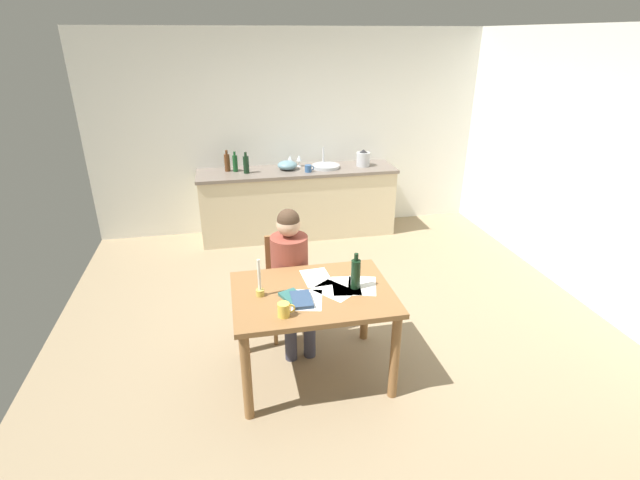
{
  "coord_description": "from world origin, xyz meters",
  "views": [
    {
      "loc": [
        -0.9,
        -3.6,
        2.51
      ],
      "look_at": [
        -0.14,
        0.07,
        0.85
      ],
      "focal_mm": 26.22,
      "sensor_mm": 36.0,
      "label": 1
    }
  ],
  "objects": [
    {
      "name": "ground_plane",
      "position": [
        0.0,
        0.0,
        -0.02
      ],
      "size": [
        5.2,
        5.2,
        0.04
      ],
      "primitive_type": "cube",
      "color": "#937F60"
    },
    {
      "name": "wall_back",
      "position": [
        0.0,
        2.6,
        1.3
      ],
      "size": [
        5.2,
        0.12,
        2.6
      ],
      "primitive_type": "cube",
      "color": "silver",
      "rests_on": "ground"
    },
    {
      "name": "wall_right",
      "position": [
        2.6,
        0.0,
        1.3
      ],
      "size": [
        0.12,
        5.2,
        2.6
      ],
      "primitive_type": "cube",
      "color": "silver",
      "rests_on": "ground"
    },
    {
      "name": "kitchen_counter",
      "position": [
        0.0,
        2.24,
        0.45
      ],
      "size": [
        2.57,
        0.64,
        0.9
      ],
      "color": "beige",
      "rests_on": "ground"
    },
    {
      "name": "dining_table",
      "position": [
        -0.34,
        -0.63,
        0.64
      ],
      "size": [
        1.19,
        0.87,
        0.75
      ],
      "color": "olive",
      "rests_on": "ground"
    },
    {
      "name": "chair_at_table",
      "position": [
        -0.44,
        0.05,
        0.5
      ],
      "size": [
        0.42,
        0.42,
        0.89
      ],
      "color": "olive",
      "rests_on": "ground"
    },
    {
      "name": "person_seated",
      "position": [
        -0.43,
        -0.1,
        0.68
      ],
      "size": [
        0.34,
        0.6,
        1.19
      ],
      "color": "brown",
      "rests_on": "ground"
    },
    {
      "name": "coffee_mug",
      "position": [
        -0.59,
        -0.91,
        0.8
      ],
      "size": [
        0.12,
        0.08,
        0.1
      ],
      "color": "#F2CC4C",
      "rests_on": "dining_table"
    },
    {
      "name": "candlestick",
      "position": [
        -0.73,
        -0.61,
        0.83
      ],
      "size": [
        0.06,
        0.06,
        0.29
      ],
      "color": "gold",
      "rests_on": "dining_table"
    },
    {
      "name": "book_magazine",
      "position": [
        -0.45,
        -0.75,
        0.76
      ],
      "size": [
        0.15,
        0.23,
        0.03
      ],
      "primitive_type": "cube",
      "rotation": [
        0.0,
        0.0,
        -0.01
      ],
      "color": "navy",
      "rests_on": "dining_table"
    },
    {
      "name": "book_cookery",
      "position": [
        -0.5,
        -0.7,
        0.76
      ],
      "size": [
        0.21,
        0.25,
        0.02
      ],
      "primitive_type": "cube",
      "rotation": [
        0.0,
        0.0,
        0.41
      ],
      "color": "#2B5F5B",
      "rests_on": "dining_table"
    },
    {
      "name": "paper_letter",
      "position": [
        -0.4,
        -0.74,
        0.75
      ],
      "size": [
        0.27,
        0.34,
        0.0
      ],
      "primitive_type": "cube",
      "rotation": [
        0.0,
        0.0,
        -0.23
      ],
      "color": "white",
      "rests_on": "dining_table"
    },
    {
      "name": "paper_bill",
      "position": [
        -0.08,
        -0.6,
        0.75
      ],
      "size": [
        0.25,
        0.33,
        0.0
      ],
      "primitive_type": "cube",
      "rotation": [
        0.0,
        0.0,
        -0.16
      ],
      "color": "white",
      "rests_on": "dining_table"
    },
    {
      "name": "paper_envelope",
      "position": [
        -0.27,
        -0.42,
        0.75
      ],
      "size": [
        0.23,
        0.31,
        0.0
      ],
      "primitive_type": "cube",
      "rotation": [
        0.0,
        0.0,
        0.07
      ],
      "color": "white",
      "rests_on": "dining_table"
    },
    {
      "name": "paper_receipt",
      "position": [
        0.04,
        -0.62,
        0.75
      ],
      "size": [
        0.29,
        0.34,
        0.0
      ],
      "primitive_type": "cube",
      "rotation": [
        0.0,
        0.0,
        -0.29
      ],
      "color": "white",
      "rests_on": "dining_table"
    },
    {
      "name": "paper_notice",
      "position": [
        -0.18,
        -0.64,
        0.75
      ],
      "size": [
        0.35,
        0.36,
        0.0
      ],
      "primitive_type": "cube",
      "rotation": [
        0.0,
        0.0,
        0.65
      ],
      "color": "white",
      "rests_on": "dining_table"
    },
    {
      "name": "wine_bottle_on_table",
      "position": [
        -0.02,
        -0.64,
        0.87
      ],
      "size": [
        0.07,
        0.07,
        0.29
      ],
      "color": "black",
      "rests_on": "dining_table"
    },
    {
      "name": "sink_unit",
      "position": [
        0.38,
        2.24,
        0.92
      ],
      "size": [
        0.36,
        0.36,
        0.24
      ],
      "color": "#B2B7BC",
      "rests_on": "kitchen_counter"
    },
    {
      "name": "bottle_oil",
      "position": [
        -0.88,
        2.34,
        1.01
      ],
      "size": [
        0.07,
        0.07,
        0.27
      ],
      "color": "#593319",
      "rests_on": "kitchen_counter"
    },
    {
      "name": "bottle_vinegar",
      "position": [
        -0.79,
        2.3,
        1.01
      ],
      "size": [
        0.06,
        0.06,
        0.26
      ],
      "color": "#194C23",
      "rests_on": "kitchen_counter"
    },
    {
      "name": "bottle_wine_red",
      "position": [
        -0.65,
        2.19,
        1.01
      ],
      "size": [
        0.07,
        0.07,
        0.27
      ],
      "color": "black",
      "rests_on": "kitchen_counter"
    },
    {
      "name": "mixing_bowl",
      "position": [
        -0.13,
        2.26,
        0.96
      ],
      "size": [
        0.25,
        0.25,
        0.11
      ],
      "primitive_type": "ellipsoid",
      "color": "#668C99",
      "rests_on": "kitchen_counter"
    },
    {
      "name": "stovetop_kettle",
      "position": [
        0.88,
        2.24,
        1.0
      ],
      "size": [
        0.18,
        0.18,
        0.22
      ],
      "color": "#B7BABF",
      "rests_on": "kitchen_counter"
    },
    {
      "name": "wine_glass_near_sink",
      "position": [
        0.05,
        2.39,
        1.01
      ],
      "size": [
        0.07,
        0.07,
        0.15
      ],
      "color": "silver",
      "rests_on": "kitchen_counter"
    },
    {
      "name": "wine_glass_by_kettle",
      "position": [
        -0.07,
        2.39,
        1.01
      ],
      "size": [
        0.07,
        0.07,
        0.15
      ],
      "color": "silver",
      "rests_on": "kitchen_counter"
    },
    {
      "name": "teacup_on_counter",
      "position": [
        0.12,
        2.09,
        0.95
      ],
      "size": [
        0.12,
        0.08,
        0.09
      ],
      "color": "#33598C",
      "rests_on": "kitchen_counter"
    }
  ]
}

